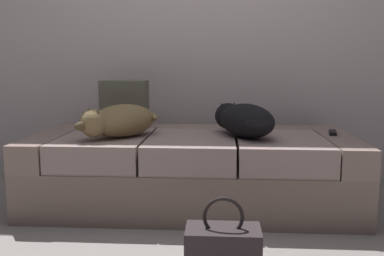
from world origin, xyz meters
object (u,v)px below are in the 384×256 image
(tv_remote, at_px, (333,133))
(handbag, at_px, (223,254))
(dog_tan, at_px, (118,121))
(dog_dark, at_px, (243,120))
(throw_pillow, at_px, (124,104))
(couch, at_px, (193,169))

(tv_remote, xyz_separation_m, handbag, (-0.72, -1.10, -0.35))
(dog_tan, bearing_deg, handbag, -53.51)
(dog_dark, relative_size, throw_pillow, 1.72)
(couch, height_order, dog_tan, dog_tan)
(couch, relative_size, dog_dark, 3.56)
(dog_dark, bearing_deg, couch, 169.83)
(dog_tan, distance_m, dog_dark, 0.78)
(throw_pillow, bearing_deg, tv_remote, -8.32)
(throw_pillow, xyz_separation_m, handbag, (0.71, -1.31, -0.51))
(dog_dark, distance_m, throw_pillow, 0.90)
(dog_tan, bearing_deg, tv_remote, 8.93)
(dog_tan, xyz_separation_m, tv_remote, (1.37, 0.22, -0.09))
(couch, relative_size, handbag, 5.49)
(couch, relative_size, tv_remote, 13.85)
(dog_tan, bearing_deg, throw_pillow, 97.58)
(tv_remote, bearing_deg, throw_pillow, -176.94)
(tv_remote, bearing_deg, dog_tan, -159.70)
(dog_dark, height_order, handbag, dog_dark)
(dog_dark, distance_m, tv_remote, 0.61)
(dog_dark, bearing_deg, handbag, -97.47)
(dog_dark, height_order, tv_remote, dog_dark)
(throw_pillow, bearing_deg, dog_tan, -82.42)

